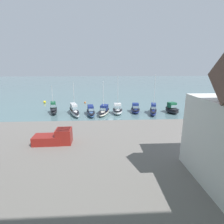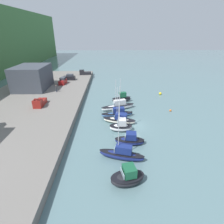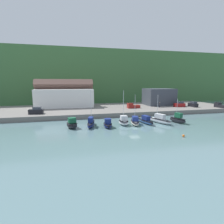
{
  "view_description": "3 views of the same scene",
  "coord_description": "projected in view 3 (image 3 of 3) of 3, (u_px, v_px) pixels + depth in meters",
  "views": [
    {
      "loc": [
        1.51,
        43.02,
        10.99
      ],
      "look_at": [
        -0.48,
        7.38,
        1.62
      ],
      "focal_mm": 28.0,
      "sensor_mm": 36.0,
      "label": 1
    },
    {
      "loc": [
        -31.85,
        5.32,
        17.84
      ],
      "look_at": [
        1.6,
        4.75,
        2.35
      ],
      "focal_mm": 28.0,
      "sensor_mm": 36.0,
      "label": 2
    },
    {
      "loc": [
        -15.47,
        -39.57,
        10.96
      ],
      "look_at": [
        -3.32,
        10.6,
        2.26
      ],
      "focal_mm": 28.0,
      "sensor_mm": 36.0,
      "label": 3
    }
  ],
  "objects": [
    {
      "name": "moored_boat_7",
      "position": [
        178.0,
        119.0,
        48.02
      ],
      "size": [
        2.93,
        5.65,
        6.66
      ],
      "rotation": [
        0.0,
        0.0,
        0.26
      ],
      "color": "black",
      "rests_on": "ground_plane"
    },
    {
      "name": "parked_car_1",
      "position": [
        36.0,
        111.0,
        53.53
      ],
      "size": [
        4.27,
        1.98,
        2.16
      ],
      "rotation": [
        0.0,
        0.0,
        1.53
      ],
      "color": "black",
      "rests_on": "quay_promenade"
    },
    {
      "name": "parked_car_0",
      "position": [
        180.0,
        104.0,
        69.44
      ],
      "size": [
        4.31,
        2.08,
        2.16
      ],
      "rotation": [
        0.0,
        0.0,
        1.5
      ],
      "color": "maroon",
      "rests_on": "quay_promenade"
    },
    {
      "name": "person_on_quay",
      "position": [
        159.0,
        105.0,
        67.06
      ],
      "size": [
        0.4,
        0.4,
        2.14
      ],
      "color": "#232838",
      "rests_on": "quay_promenade"
    },
    {
      "name": "harbor_clubhouse",
      "position": [
        65.0,
        97.0,
        69.27
      ],
      "size": [
        22.26,
        10.68,
        10.88
      ],
      "color": "white",
      "rests_on": "quay_promenade"
    },
    {
      "name": "quay_promenade",
      "position": [
        111.0,
        109.0,
        68.42
      ],
      "size": [
        96.08,
        27.25,
        1.46
      ],
      "color": "slate",
      "rests_on": "ground_plane"
    },
    {
      "name": "moored_boat_1",
      "position": [
        91.0,
        123.0,
        44.06
      ],
      "size": [
        3.3,
        7.18,
        9.24
      ],
      "rotation": [
        0.0,
        0.0,
        -0.27
      ],
      "color": "navy",
      "rests_on": "ground_plane"
    },
    {
      "name": "hillside_backdrop",
      "position": [
        94.0,
        78.0,
        111.98
      ],
      "size": [
        240.0,
        50.92,
        27.87
      ],
      "color": "#42703D",
      "rests_on": "ground_plane"
    },
    {
      "name": "moored_boat_2",
      "position": [
        108.0,
        124.0,
        43.41
      ],
      "size": [
        2.62,
        5.27,
        2.21
      ],
      "rotation": [
        0.0,
        0.0,
        -0.11
      ],
      "color": "navy",
      "rests_on": "ground_plane"
    },
    {
      "name": "pickup_truck_1",
      "position": [
        132.0,
        106.0,
        65.87
      ],
      "size": [
        4.76,
        2.07,
        1.9
      ],
      "rotation": [
        0.0,
        0.0,
        1.59
      ],
      "color": "maroon",
      "rests_on": "quay_promenade"
    },
    {
      "name": "parked_car_3",
      "position": [
        193.0,
        104.0,
        69.52
      ],
      "size": [
        1.95,
        4.26,
        2.16
      ],
      "rotation": [
        0.0,
        0.0,
        -0.04
      ],
      "color": "black",
      "rests_on": "quay_promenade"
    },
    {
      "name": "moored_boat_3",
      "position": [
        124.0,
        121.0,
        45.62
      ],
      "size": [
        2.4,
        4.49,
        8.98
      ],
      "rotation": [
        0.0,
        0.0,
        -0.02
      ],
      "color": "silver",
      "rests_on": "ground_plane"
    },
    {
      "name": "moored_boat_5",
      "position": [
        145.0,
        121.0,
        47.51
      ],
      "size": [
        2.79,
        7.48,
        2.17
      ],
      "rotation": [
        0.0,
        0.0,
        0.15
      ],
      "color": "#33568E",
      "rests_on": "ground_plane"
    },
    {
      "name": "moored_boat_4",
      "position": [
        135.0,
        121.0,
        46.47
      ],
      "size": [
        3.67,
        7.25,
        7.84
      ],
      "rotation": [
        0.0,
        0.0,
        -0.24
      ],
      "color": "white",
      "rests_on": "ground_plane"
    },
    {
      "name": "yacht_club_building",
      "position": [
        159.0,
        97.0,
        75.42
      ],
      "size": [
        12.01,
        9.11,
        6.94
      ],
      "color": "#3D424C",
      "rests_on": "quay_promenade"
    },
    {
      "name": "pickup_truck_0",
      "position": [
        220.0,
        105.0,
        67.38
      ],
      "size": [
        2.5,
        4.92,
        1.9
      ],
      "rotation": [
        0.0,
        0.0,
        0.12
      ],
      "color": "black",
      "rests_on": "quay_promenade"
    },
    {
      "name": "moored_boat_0",
      "position": [
        72.0,
        124.0,
        42.56
      ],
      "size": [
        3.32,
        4.8,
        2.59
      ],
      "rotation": [
        0.0,
        0.0,
        0.22
      ],
      "color": "black",
      "rests_on": "ground_plane"
    },
    {
      "name": "moored_boat_6",
      "position": [
        159.0,
        120.0,
        48.02
      ],
      "size": [
        4.34,
        8.73,
        7.71
      ],
      "rotation": [
        0.0,
        0.0,
        0.33
      ],
      "color": "silver",
      "rests_on": "ground_plane"
    },
    {
      "name": "mooring_buoy_1",
      "position": [
        184.0,
        136.0,
        35.61
      ],
      "size": [
        0.51,
        0.51,
        0.51
      ],
      "color": "orange",
      "rests_on": "ground_plane"
    },
    {
      "name": "ground_plane",
      "position": [
        135.0,
        127.0,
        43.33
      ],
      "size": [
        320.0,
        320.0,
        0.0
      ],
      "primitive_type": "plane",
      "color": "slate"
    }
  ]
}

